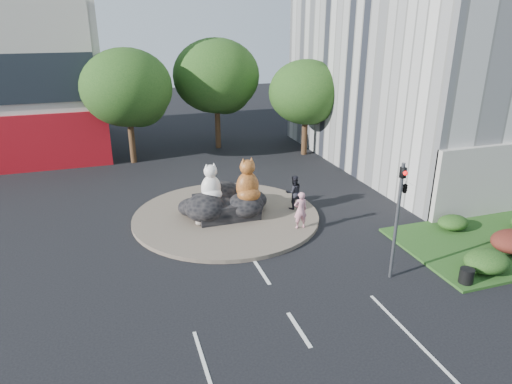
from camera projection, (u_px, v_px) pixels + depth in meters
ground at (299, 330)px, 15.89m from camera, size 120.00×120.00×0.00m
roundabout_island at (226, 216)px, 24.72m from camera, size 10.00×10.00×0.20m
rock_plinth at (226, 207)px, 24.53m from camera, size 3.20×2.60×0.90m
grass_verge at (503, 241)px, 22.03m from camera, size 10.00×6.00×0.12m
tree_left at (128, 91)px, 32.43m from camera, size 6.46×6.46×8.27m
tree_mid at (217, 79)px, 36.13m from camera, size 6.84×6.84×8.76m
tree_right at (307, 95)px, 34.66m from camera, size 5.70×5.70×7.30m
hedge_near_green at (487, 261)px, 19.20m from camera, size 2.00×1.60×0.90m
hedge_back_green at (453, 223)px, 23.04m from camera, size 1.60×1.28×0.72m
traffic_light at (402, 196)px, 17.85m from camera, size 0.44×1.24×5.00m
street_lamp at (459, 127)px, 25.09m from camera, size 2.34×0.22×8.06m
cat_white at (211, 182)px, 23.88m from camera, size 1.34×1.20×2.04m
cat_tabby at (247, 179)px, 23.78m from camera, size 1.53×1.36×2.35m
kitten_calico at (199, 218)px, 23.31m from camera, size 0.57×0.52×0.81m
kitten_white at (255, 208)px, 24.61m from camera, size 0.51×0.46×0.73m
pedestrian_pink at (300, 210)px, 22.79m from camera, size 0.71×0.47×1.93m
pedestrian_dark at (294, 192)px, 25.12m from camera, size 0.96×0.76×1.93m
litter_bin at (466, 276)px, 18.39m from camera, size 0.59×0.59×0.62m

